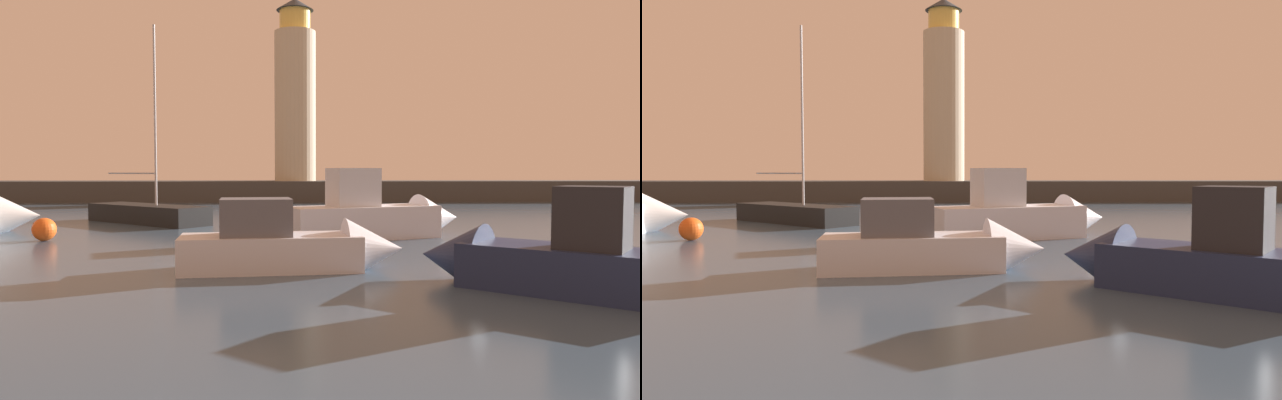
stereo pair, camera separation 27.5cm
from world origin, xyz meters
The scene contains 8 objects.
ground_plane centered at (0.00, 25.31, 0.00)m, with size 220.00×220.00×0.00m, color #384C60.
breakwater centered at (0.00, 50.62, 0.94)m, with size 89.54×6.39×1.88m, color #423F3D.
lighthouse centered at (-0.20, 50.62, 9.85)m, with size 3.82×3.82×16.82m.
motorboat_0 centered at (3.53, 21.22, 0.88)m, with size 7.97×4.56×3.18m.
motorboat_1 centered at (5.46, 10.79, 0.71)m, with size 5.86×5.31×2.72m.
motorboat_3 centered at (0.05, 13.66, 0.67)m, with size 6.38×2.40×2.34m.
sailboat_moored centered at (-8.00, 28.14, 0.53)m, with size 7.44×6.71×10.29m.
mooring_buoy centered at (-10.00, 20.49, 0.46)m, with size 0.91×0.91×0.91m, color #EA5919.
Camera 2 is at (0.23, -1.87, 2.72)m, focal length 31.42 mm.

